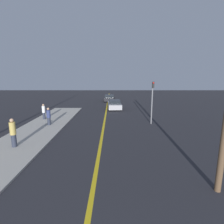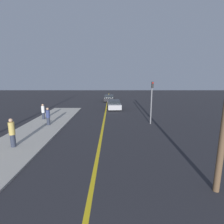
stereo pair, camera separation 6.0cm
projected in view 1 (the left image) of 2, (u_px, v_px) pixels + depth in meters
The scene contains 8 objects.
road_center_line at pixel (105, 120), 18.37m from camera, with size 0.20×60.00×0.01m.
sidewalk_left at pixel (27, 138), 12.88m from camera, with size 3.82×24.81×0.10m.
car_near_right_lane at pixel (115, 105), 24.85m from camera, with size 2.07×4.43×1.24m.
car_ahead_center at pixel (110, 98), 32.53m from camera, with size 1.99×3.90×1.17m.
pedestrian_near_curb at pixel (13, 133), 10.98m from camera, with size 0.36×0.36×1.85m.
pedestrian_mid_group at pixel (49, 116), 16.05m from camera, with size 0.35×0.35×1.63m.
pedestrian_far_standing at pixel (44, 112), 18.26m from camera, with size 0.32×0.32×1.61m.
traffic_light at pixel (152, 98), 16.43m from camera, with size 0.18×0.40×4.05m.
Camera 1 is at (0.78, 0.16, 4.48)m, focal length 28.00 mm.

